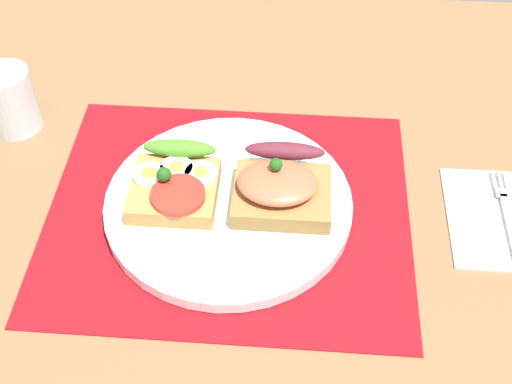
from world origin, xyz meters
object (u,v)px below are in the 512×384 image
Objects in this scene: sandwich_egg_tomato at (175,184)px; napkin at (501,218)px; sandwich_salmon at (281,185)px; fork at (507,213)px; drinking_glass at (11,100)px; plate at (229,204)px.

sandwich_egg_tomato is 35.56cm from napkin.
fork is at bearing 1.06° from sandwich_salmon.
sandwich_egg_tomato is at bearing -179.12° from napkin.
fork is at bearing 1.30° from sandwich_egg_tomato.
sandwich_salmon is at bearing -179.57° from napkin.
sandwich_salmon is at bearing -178.94° from fork.
drinking_glass is at bearing 161.10° from sandwich_salmon.
sandwich_salmon is at bearing 7.94° from plate.
sandwich_egg_tomato is 36.10cm from fork.
drinking_glass is at bearing 156.20° from plate.
napkin is at bearing 1.86° from plate.
plate reaches higher than napkin.
sandwich_salmon is at bearing 1.82° from sandwich_egg_tomato.
napkin is 0.79cm from fork.
sandwich_egg_tomato is 1.00× the size of sandwich_salmon.
drinking_glass reaches higher than sandwich_salmon.
plate is 2.60× the size of sandwich_egg_tomato.
napkin is at bearing 0.88° from sandwich_egg_tomato.
drinking_glass reaches higher than fork.
sandwich_salmon is (11.37, 0.36, 0.47)cm from sandwich_egg_tomato.
fork is 1.72× the size of drinking_glass.
fork reaches higher than napkin.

